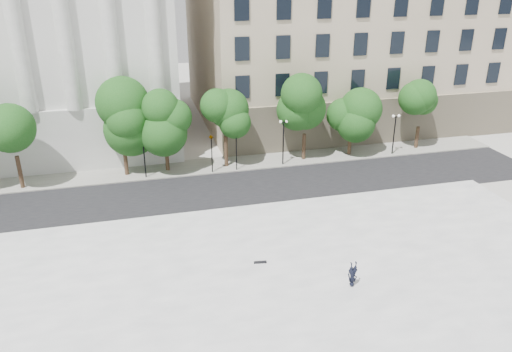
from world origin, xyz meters
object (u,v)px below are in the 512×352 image
(traffic_light_west, at_px, (211,135))
(person_lying, at_px, (352,283))
(skateboard, at_px, (260,262))
(traffic_light_east, at_px, (236,134))

(traffic_light_west, distance_m, person_lying, 21.02)
(traffic_light_west, xyz_separation_m, skateboard, (0.26, -16.50, -3.19))
(traffic_light_east, relative_size, skateboard, 5.08)
(traffic_light_west, height_order, skateboard, traffic_light_west)
(person_lying, bearing_deg, traffic_light_east, 100.15)
(traffic_light_west, height_order, person_lying, traffic_light_west)
(traffic_light_east, relative_size, person_lying, 2.57)
(traffic_light_east, distance_m, skateboard, 16.92)
(skateboard, bearing_deg, person_lying, -30.79)
(traffic_light_west, bearing_deg, person_lying, -76.46)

